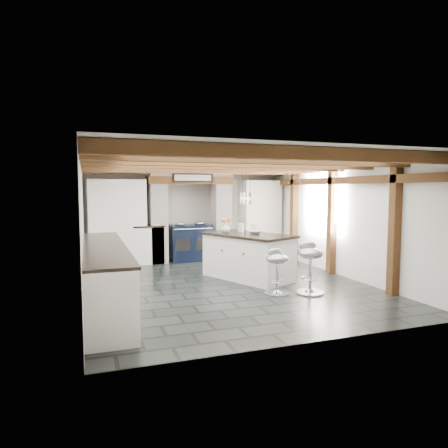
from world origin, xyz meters
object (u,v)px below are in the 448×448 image
object	(u,v)px
range_cooker	(190,242)
bar_stool_far	(277,266)
kitchen_island	(248,256)
bar_stool_near	(310,261)

from	to	relation	value
range_cooker	bar_stool_far	size ratio (longest dim) A/B	1.28
kitchen_island	bar_stool_far	size ratio (longest dim) A/B	2.62
range_cooker	bar_stool_far	distance (m)	3.66
range_cooker	bar_stool_near	distance (m)	3.93
range_cooker	bar_stool_far	world-z (taller)	range_cooker
range_cooker	bar_stool_near	world-z (taller)	range_cooker
range_cooker	bar_stool_far	xyz separation A→B (m)	(0.58, -3.62, 0.02)
range_cooker	kitchen_island	xyz separation A→B (m)	(0.58, -2.34, -0.01)
range_cooker	kitchen_island	world-z (taller)	kitchen_island
kitchen_island	bar_stool_near	bearing A→B (deg)	-93.29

